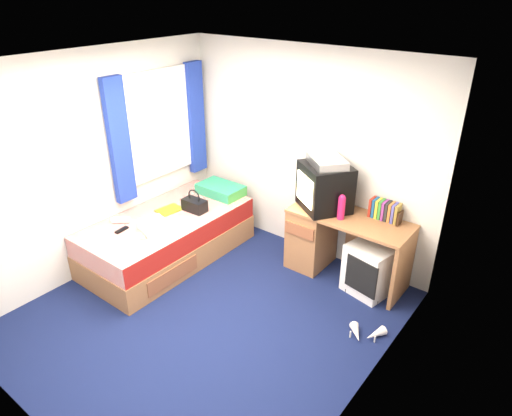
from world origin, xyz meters
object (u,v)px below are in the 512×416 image
Objects in this scene: vcr at (327,161)px; remote_control at (122,230)px; towel at (154,226)px; storage_cube at (371,268)px; water_bottle at (121,220)px; magazine at (169,210)px; bed at (168,237)px; desk at (326,237)px; white_heels at (366,334)px; pink_water_bottle at (341,208)px; pillow at (221,190)px; colour_swatch_fan at (142,234)px; picture_frame at (400,218)px; handbag at (195,205)px; aerosol_can at (345,206)px; crt_tv at (325,187)px.

vcr is 2.32m from remote_control.
storage_cube is at bearing 29.64° from towel.
storage_cube is 2.73× the size of water_bottle.
magazine is 1.40× the size of water_bottle.
desk reaches higher than bed.
vcr is at bearing 141.11° from white_heels.
storage_cube is 0.71m from pink_water_bottle.
storage_cube is at bearing -8.08° from desk.
pillow is 2.58× the size of colour_swatch_fan.
storage_cube reaches higher than white_heels.
vcr is 0.51m from pink_water_bottle.
pink_water_bottle is 0.75× the size of towel.
desk reaches higher than colour_swatch_fan.
pillow is at bearing 93.14° from towel.
vcr is at bearing 36.39° from remote_control.
desk is at bearing 36.03° from vcr.
white_heels is at bearing 9.66° from remote_control.
magazine is at bearing -103.84° from pillow.
storage_cube is 2.69m from remote_control.
pink_water_bottle is 2.00m from towel.
vcr reaches higher than water_bottle.
bed is at bearing -95.84° from pillow.
storage_cube is 0.61m from picture_frame.
handbag is 1.81× the size of remote_control.
pillow is 1.31m from water_bottle.
pink_water_bottle is (-0.53, -0.25, 0.05)m from picture_frame.
picture_frame is 0.42× the size of white_heels.
pink_water_bottle reaches higher than storage_cube.
handbag is at bearing 176.51° from white_heels.
vcr is at bearing 44.72° from colour_swatch_fan.
picture_frame is 0.88× the size of aerosol_can.
crt_tv reaches higher than magazine.
desk reaches higher than pillow.
aerosol_can reaches higher than towel.
desk is (1.58, 0.94, 0.14)m from bed.
aerosol_can is at bearing 4.55° from pillow.
picture_frame is at bearing 49.52° from vcr.
crt_tv is 2.77× the size of pink_water_bottle.
pink_water_bottle is (0.27, -0.11, -0.13)m from crt_tv.
vcr reaches higher than pillow.
aerosol_can reaches higher than colour_swatch_fan.
aerosol_can is (-0.56, -0.10, 0.01)m from picture_frame.
water_bottle is at bearing 175.56° from colour_swatch_fan.
picture_frame is at bearing 21.51° from magazine.
bed is 1.84m from desk.
towel is (0.06, -1.14, -0.01)m from pillow.
desk is 0.60m from crt_tv.
crt_tv is at bearing 23.23° from handbag.
water_bottle is (-2.46, -1.26, 0.30)m from storage_cube.
vcr is (1.52, 0.94, 1.02)m from bed.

